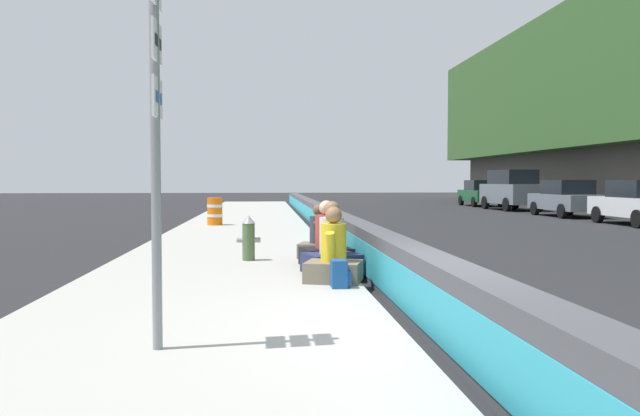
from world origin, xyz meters
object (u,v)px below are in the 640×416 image
object	(u,v)px
route_sign_post	(156,121)
seated_person_rear	(326,245)
construction_barrel	(215,211)
seated_person_foreground	(334,258)
parked_car_midline	(566,198)
backpack	(340,274)
parked_car_farther	(481,193)
fire_hydrant	(249,237)
seated_person_far	(319,241)
parked_car_far	(512,189)
parked_car_fourth	(640,202)
seated_person_middle	(332,250)

from	to	relation	value
route_sign_post	seated_person_rear	distance (m)	6.20
seated_person_rear	construction_barrel	distance (m)	11.08
seated_person_foreground	parked_car_midline	bearing A→B (deg)	-34.70
seated_person_rear	backpack	size ratio (longest dim) A/B	2.97
parked_car_farther	route_sign_post	bearing A→B (deg)	156.40
fire_hydrant	seated_person_far	size ratio (longest dim) A/B	0.82
fire_hydrant	parked_car_far	xyz separation A→B (m)	(22.48, -14.27, 0.60)
fire_hydrant	construction_barrel	world-z (taller)	construction_barrel
parked_car_fourth	parked_car_farther	size ratio (longest dim) A/B	1.00
route_sign_post	parked_car_fourth	size ratio (longest dim) A/B	0.79
backpack	parked_car_far	bearing A→B (deg)	-26.59
construction_barrel	parked_car_fourth	xyz separation A→B (m)	(0.41, -15.78, 0.24)
seated_person_rear	parked_car_fourth	bearing A→B (deg)	-49.29
route_sign_post	seated_person_middle	bearing A→B (deg)	-24.32
route_sign_post	seated_person_middle	distance (m)	5.36
parked_car_far	parked_car_midline	bearing A→B (deg)	-179.73
seated_person_rear	seated_person_far	xyz separation A→B (m)	(1.17, 0.04, -0.03)
seated_person_foreground	parked_car_farther	bearing A→B (deg)	-22.97
seated_person_rear	parked_car_farther	world-z (taller)	parked_car_farther
seated_person_middle	construction_barrel	world-z (taller)	seated_person_middle
seated_person_foreground	construction_barrel	bearing A→B (deg)	12.55
fire_hydrant	parked_car_fourth	world-z (taller)	parked_car_fourth
parked_car_fourth	parked_car_far	size ratio (longest dim) A/B	0.94
seated_person_foreground	seated_person_rear	xyz separation A→B (m)	(1.87, -0.07, 0.01)
fire_hydrant	parked_car_midline	world-z (taller)	parked_car_midline
seated_person_rear	seated_person_far	size ratio (longest dim) A/B	1.10
seated_person_foreground	parked_car_far	distance (m)	28.30
fire_hydrant	seated_person_rear	size ratio (longest dim) A/B	0.74
backpack	parked_car_fourth	size ratio (longest dim) A/B	0.09
backpack	parked_car_far	distance (m)	28.76
seated_person_foreground	seated_person_far	world-z (taller)	seated_person_foreground
construction_barrel	parked_car_midline	bearing A→B (deg)	-68.78
parked_car_farther	parked_car_fourth	bearing A→B (deg)	179.73
fire_hydrant	seated_person_rear	bearing A→B (deg)	-119.99
backpack	seated_person_middle	bearing A→B (deg)	-1.46
seated_person_middle	parked_car_fourth	bearing A→B (deg)	-46.97
construction_barrel	parked_car_far	size ratio (longest dim) A/B	0.20
fire_hydrant	seated_person_foreground	bearing A→B (deg)	-153.12
parked_car_fourth	route_sign_post	bearing A→B (deg)	138.03
fire_hydrant	route_sign_post	bearing A→B (deg)	174.14
seated_person_middle	seated_person_far	xyz separation A→B (m)	(2.11, 0.04, -0.04)
seated_person_rear	parked_car_far	size ratio (longest dim) A/B	0.24
construction_barrel	seated_person_middle	bearing A→B (deg)	-166.17
seated_person_foreground	parked_car_fourth	bearing A→B (deg)	-45.01
seated_person_foreground	parked_car_far	bearing A→B (deg)	-27.13
seated_person_far	parked_car_midline	world-z (taller)	parked_car_midline
seated_person_far	parked_car_farther	xyz separation A→B (m)	(27.79, -13.04, 0.39)
seated_person_far	parked_car_farther	size ratio (longest dim) A/B	0.24
seated_person_far	parked_car_midline	distance (m)	20.28
seated_person_middle	parked_car_midline	size ratio (longest dim) A/B	0.27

